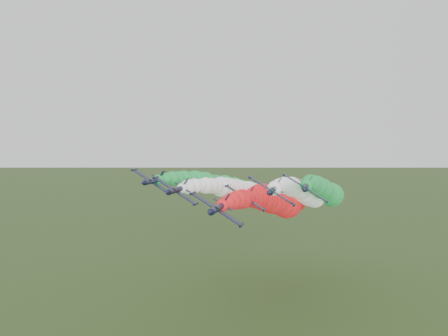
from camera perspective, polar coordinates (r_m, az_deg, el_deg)
The scene contains 6 objects.
jet_lead at distance 140.68m, azimuth 6.69°, elevation -4.57°, with size 16.77×92.31×17.99m.
jet_inner_left at distance 155.10m, azimuth 2.57°, elevation -3.17°, with size 17.24×92.79×18.47m.
jet_inner_right at distance 153.20m, azimuth 10.49°, elevation -3.16°, with size 16.93×92.47×18.15m.
jet_outer_left at distance 165.57m, azimuth 0.17°, elevation -2.45°, with size 17.46×93.00×18.68m.
jet_outer_right at distance 158.28m, azimuth 13.00°, elevation -2.89°, with size 17.38×92.92×18.60m.
jet_trail at distance 166.68m, azimuth 7.99°, elevation -3.75°, with size 17.33×92.87×18.55m.
Camera 1 is at (13.36, -86.51, 53.78)m, focal length 35.00 mm.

